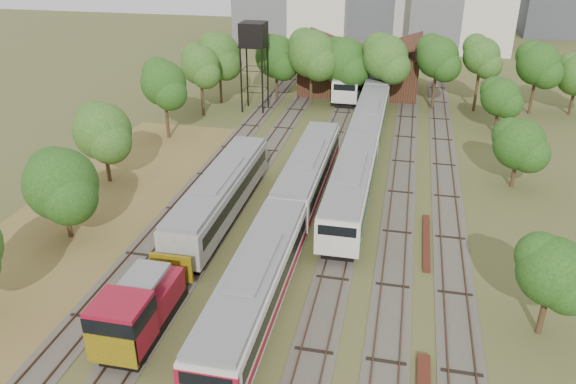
% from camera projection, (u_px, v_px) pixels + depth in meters
% --- Properties ---
extents(dry_grass_patch, '(14.00, 60.00, 0.04)m').
position_uv_depth(dry_grass_patch, '(46.00, 263.00, 39.48)').
color(dry_grass_patch, brown).
rests_on(dry_grass_patch, ground).
extents(tracks, '(24.60, 80.00, 0.19)m').
position_uv_depth(tracks, '(326.00, 185.00, 51.11)').
color(tracks, '#4C473D').
rests_on(tracks, ground).
extents(railcar_red_set, '(3.12, 34.58, 3.86)m').
position_uv_depth(railcar_red_set, '(287.00, 220.00, 41.08)').
color(railcar_red_set, black).
rests_on(railcar_red_set, ground).
extents(railcar_green_set, '(3.17, 52.08, 3.92)m').
position_uv_depth(railcar_green_set, '(369.00, 122.00, 61.09)').
color(railcar_green_set, black).
rests_on(railcar_green_set, ground).
extents(railcar_rear, '(3.28, 16.08, 4.06)m').
position_uv_depth(railcar_rear, '(351.00, 78.00, 77.67)').
color(railcar_rear, black).
rests_on(railcar_rear, ground).
extents(shunter_locomotive, '(2.88, 8.10, 3.78)m').
position_uv_depth(shunter_locomotive, '(137.00, 312.00, 31.67)').
color(shunter_locomotive, black).
rests_on(shunter_locomotive, ground).
extents(old_grey_coach, '(3.10, 18.00, 3.83)m').
position_uv_depth(old_grey_coach, '(221.00, 195.00, 44.68)').
color(old_grey_coach, black).
rests_on(old_grey_coach, ground).
extents(water_tower, '(3.15, 3.15, 10.89)m').
position_uv_depth(water_tower, '(254.00, 37.00, 67.84)').
color(water_tower, black).
rests_on(water_tower, ground).
extents(rail_pile_far, '(0.51, 8.16, 0.27)m').
position_uv_depth(rail_pile_far, '(426.00, 241.00, 41.99)').
color(rail_pile_far, '#552318').
rests_on(rail_pile_far, ground).
extents(maintenance_shed, '(16.45, 11.55, 7.58)m').
position_uv_depth(maintenance_shed, '(360.00, 70.00, 78.94)').
color(maintenance_shed, '#3B1A15').
rests_on(maintenance_shed, ground).
extents(tree_band_left, '(7.84, 56.19, 8.61)m').
position_uv_depth(tree_band_left, '(80.00, 149.00, 45.07)').
color(tree_band_left, '#382616').
rests_on(tree_band_left, ground).
extents(tree_band_far, '(49.40, 9.61, 9.71)m').
position_uv_depth(tree_band_far, '(374.00, 59.00, 70.19)').
color(tree_band_far, '#382616').
rests_on(tree_band_far, ground).
extents(tree_band_right, '(5.48, 39.74, 6.36)m').
position_uv_depth(tree_band_right, '(517.00, 146.00, 48.67)').
color(tree_band_right, '#382616').
rests_on(tree_band_right, ground).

